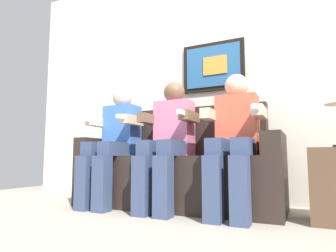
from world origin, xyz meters
name	(u,v)px	position (x,y,z in m)	size (l,w,h in m)	color
ground_plane	(160,214)	(0.00, 0.00, 0.00)	(5.46, 5.46, 0.00)	#9E9384
back_wall_assembly	(194,75)	(0.01, 0.76, 1.30)	(4.20, 0.10, 2.60)	silver
couch	(177,172)	(0.00, 0.33, 0.31)	(1.80, 0.58, 0.90)	#2D231E
person_on_left	(114,139)	(-0.56, 0.16, 0.61)	(0.46, 0.56, 1.11)	#3F72CC
person_in_middle	(169,137)	(0.00, 0.16, 0.61)	(0.46, 0.56, 1.11)	pink
person_on_right	(234,135)	(0.56, 0.16, 0.61)	(0.46, 0.56, 1.11)	#D8593F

